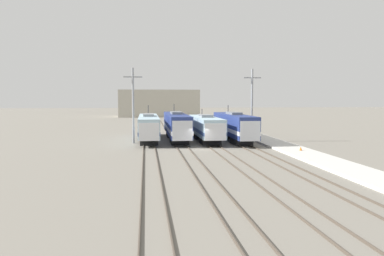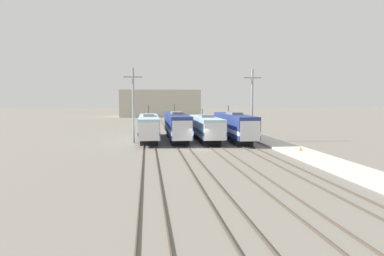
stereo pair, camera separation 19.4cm
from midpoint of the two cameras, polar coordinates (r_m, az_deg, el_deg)
ground_plane at (r=47.03m, az=1.30°, el=-3.20°), size 400.00×400.00×0.00m
rail_pair_far_left at (r=46.56m, az=-6.42°, el=-3.22°), size 1.51×120.00×0.15m
rail_pair_center_left at (r=46.78m, az=-1.25°, el=-3.15°), size 1.51×120.00×0.15m
rail_pair_center_right at (r=47.36m, az=3.83°, el=-3.07°), size 1.51×120.00×0.15m
rail_pair_far_right at (r=48.31m, az=8.75°, el=-2.96°), size 1.51×120.00×0.15m
locomotive_far_left at (r=56.25m, az=-6.51°, el=0.18°), size 2.88×18.48×5.22m
locomotive_center_left at (r=56.57m, az=-2.25°, el=0.37°), size 2.86×19.60×5.42m
locomotive_center_right at (r=55.17m, az=2.28°, el=0.07°), size 3.08×16.28×4.67m
locomotive_far_right at (r=55.68m, az=6.61°, el=0.27°), size 2.85×17.98×5.25m
catenary_tower_left at (r=53.18m, az=-8.84°, el=3.64°), size 2.60×0.31×10.58m
catenary_tower_right at (r=55.30m, az=9.24°, el=3.67°), size 2.60×0.31×10.58m
platform at (r=49.77m, az=13.98°, el=-2.76°), size 4.00×120.00×0.26m
traffic_cone at (r=45.49m, az=16.34°, el=-3.02°), size 0.30×0.30×0.49m
depot_building at (r=130.76m, az=-4.89°, el=3.79°), size 26.95×13.99×9.14m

